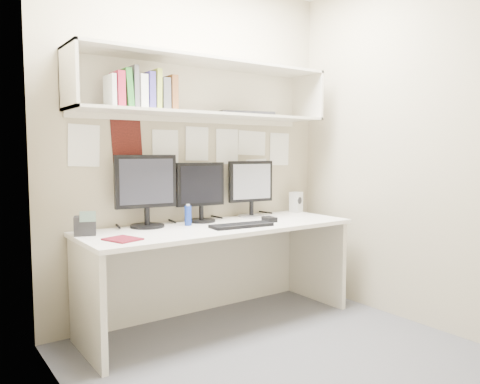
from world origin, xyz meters
TOP-DOWN VIEW (x-y plane):
  - floor at (0.00, 0.00)m, footprint 2.40×2.00m
  - wall_back at (0.00, 1.00)m, footprint 2.40×0.02m
  - wall_front at (0.00, -1.00)m, footprint 2.40×0.02m
  - wall_left at (-1.20, 0.00)m, footprint 0.02×2.00m
  - wall_right at (1.20, 0.00)m, footprint 0.02×2.00m
  - desk at (0.00, 0.65)m, footprint 2.00×0.70m
  - overhead_hutch at (0.00, 0.86)m, footprint 2.00×0.38m
  - pinned_papers at (0.00, 0.99)m, footprint 1.92×0.01m
  - monitor_left at (-0.47, 0.87)m, footprint 0.44×0.24m
  - monitor_center at (-0.03, 0.87)m, footprint 0.39×0.21m
  - monitor_right at (0.45, 0.87)m, footprint 0.39×0.21m
  - keyboard at (0.08, 0.49)m, footprint 0.46×0.20m
  - mouse at (0.40, 0.57)m, footprint 0.09×0.13m
  - speaker at (0.94, 0.87)m, footprint 0.11×0.11m
  - blue_bottle at (-0.19, 0.76)m, footprint 0.05×0.05m
  - maroon_notebook at (-0.79, 0.50)m, footprint 0.22×0.24m
  - desk_phone at (-0.92, 0.80)m, footprint 0.16×0.15m
  - book_stack at (-0.52, 0.78)m, footprint 0.46×0.17m
  - hutch_tray at (0.37, 0.83)m, footprint 0.47×0.27m

SIDE VIEW (x-z plane):
  - floor at x=0.00m, z-range -0.01..0.01m
  - desk at x=0.00m, z-range 0.00..0.73m
  - maroon_notebook at x=-0.79m, z-range 0.73..0.74m
  - keyboard at x=0.08m, z-range 0.73..0.75m
  - mouse at x=0.40m, z-range 0.73..0.77m
  - desk_phone at x=-0.92m, z-range 0.71..0.87m
  - blue_bottle at x=-0.19m, z-range 0.73..0.88m
  - speaker at x=0.94m, z-range 0.73..0.91m
  - monitor_center at x=-0.03m, z-range 0.75..1.20m
  - monitor_right at x=0.45m, z-range 0.75..1.20m
  - monitor_left at x=-0.47m, z-range 0.75..1.26m
  - pinned_papers at x=0.00m, z-range 1.01..1.49m
  - wall_back at x=0.00m, z-range 0.00..2.60m
  - wall_front at x=0.00m, z-range 0.00..2.60m
  - wall_left at x=-1.20m, z-range 0.00..2.60m
  - wall_right at x=1.20m, z-range 0.00..2.60m
  - hutch_tray at x=0.37m, z-range 1.54..1.57m
  - book_stack at x=-0.52m, z-range 1.52..1.80m
  - overhead_hutch at x=0.00m, z-range 1.52..1.92m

